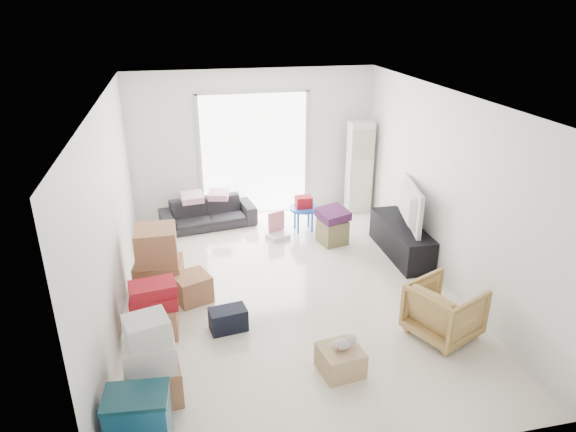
% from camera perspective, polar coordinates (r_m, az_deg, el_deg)
% --- Properties ---
extents(room_shell, '(4.98, 6.48, 3.18)m').
position_cam_1_polar(room_shell, '(6.75, 0.07, 1.63)').
color(room_shell, white).
rests_on(room_shell, ground).
extents(sliding_door, '(2.10, 0.04, 2.33)m').
position_cam_1_polar(sliding_door, '(9.57, -3.77, 7.36)').
color(sliding_door, white).
rests_on(sliding_door, room_shell).
extents(ac_tower, '(0.45, 0.30, 1.75)m').
position_cam_1_polar(ac_tower, '(9.83, 7.93, 5.39)').
color(ac_tower, silver).
rests_on(ac_tower, room_shell).
extents(tv_console, '(0.47, 1.56, 0.52)m').
position_cam_1_polar(tv_console, '(8.41, 12.45, -2.55)').
color(tv_console, black).
rests_on(tv_console, room_shell).
extents(television, '(0.92, 1.30, 0.15)m').
position_cam_1_polar(television, '(8.27, 12.64, -0.44)').
color(television, black).
rests_on(television, tv_console).
extents(sofa, '(1.73, 0.74, 0.66)m').
position_cam_1_polar(sofa, '(9.32, -8.92, 0.76)').
color(sofa, '#28292D').
rests_on(sofa, room_shell).
extents(pillow_left, '(0.45, 0.37, 0.13)m').
position_cam_1_polar(pillow_left, '(9.16, -10.67, 2.87)').
color(pillow_left, '#DFA3B8').
rests_on(pillow_left, sofa).
extents(pillow_right, '(0.39, 0.34, 0.11)m').
position_cam_1_polar(pillow_right, '(9.23, -7.76, 3.17)').
color(pillow_right, '#DFA3B8').
rests_on(pillow_right, sofa).
extents(armchair, '(0.93, 0.96, 0.76)m').
position_cam_1_polar(armchair, '(6.54, 17.02, -9.74)').
color(armchair, tan).
rests_on(armchair, room_shell).
extents(storage_bins, '(0.59, 0.44, 0.64)m').
position_cam_1_polar(storage_bins, '(5.10, -16.20, -21.19)').
color(storage_bins, navy).
rests_on(storage_bins, room_shell).
extents(box_stack_a, '(0.59, 0.51, 0.99)m').
position_cam_1_polar(box_stack_a, '(5.49, -14.94, -15.66)').
color(box_stack_a, '#956443').
rests_on(box_stack_a, room_shell).
extents(box_stack_b, '(0.59, 0.53, 0.69)m').
position_cam_1_polar(box_stack_b, '(6.53, -14.55, -10.08)').
color(box_stack_b, '#956443').
rests_on(box_stack_b, room_shell).
extents(box_stack_c, '(0.70, 0.60, 0.95)m').
position_cam_1_polar(box_stack_c, '(7.35, -14.27, -4.84)').
color(box_stack_c, '#956443').
rests_on(box_stack_c, room_shell).
extents(loose_box, '(0.58, 0.58, 0.37)m').
position_cam_1_polar(loose_box, '(7.16, -10.60, -7.83)').
color(loose_box, '#956443').
rests_on(loose_box, room_shell).
extents(duffel_bag, '(0.49, 0.34, 0.29)m').
position_cam_1_polar(duffel_bag, '(6.52, -6.66, -11.33)').
color(duffel_bag, black).
rests_on(duffel_bag, room_shell).
extents(ottoman, '(0.50, 0.50, 0.41)m').
position_cam_1_polar(ottoman, '(8.65, 4.95, -1.73)').
color(ottoman, olive).
rests_on(ottoman, room_shell).
extents(blanket, '(0.56, 0.56, 0.14)m').
position_cam_1_polar(blanket, '(8.54, 5.01, -0.03)').
color(blanket, '#4C1E4B').
rests_on(blanket, ottoman).
extents(kids_table, '(0.51, 0.51, 0.64)m').
position_cam_1_polar(kids_table, '(9.00, 1.74, 1.08)').
color(kids_table, blue).
rests_on(kids_table, room_shell).
extents(toy_walker, '(0.42, 0.41, 0.45)m').
position_cam_1_polar(toy_walker, '(8.85, -1.21, -1.64)').
color(toy_walker, silver).
rests_on(toy_walker, room_shell).
extents(wood_crate, '(0.50, 0.50, 0.30)m').
position_cam_1_polar(wood_crate, '(5.88, 5.85, -15.62)').
color(wood_crate, tan).
rests_on(wood_crate, room_shell).
extents(plush_bunny, '(0.29, 0.16, 0.14)m').
position_cam_1_polar(plush_bunny, '(5.77, 6.22, -13.86)').
color(plush_bunny, '#B2ADA8').
rests_on(plush_bunny, wood_crate).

